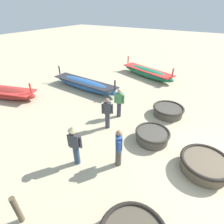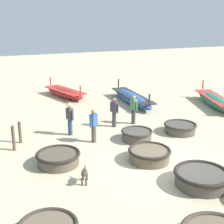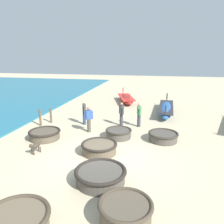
{
  "view_description": "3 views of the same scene",
  "coord_description": "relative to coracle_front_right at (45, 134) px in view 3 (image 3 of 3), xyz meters",
  "views": [
    {
      "loc": [
        -5.61,
        1.08,
        5.08
      ],
      "look_at": [
        0.0,
        4.53,
        1.03
      ],
      "focal_mm": 28.0,
      "sensor_mm": 36.0,
      "label": 1
    },
    {
      "loc": [
        -6.18,
        -9.39,
        5.55
      ],
      "look_at": [
        -0.46,
        3.82,
        1.16
      ],
      "focal_mm": 50.0,
      "sensor_mm": 36.0,
      "label": 2
    },
    {
      "loc": [
        2.27,
        -8.75,
        4.58
      ],
      "look_at": [
        -0.47,
        4.62,
        0.96
      ],
      "focal_mm": 35.0,
      "sensor_mm": 36.0,
      "label": 3
    }
  ],
  "objects": [
    {
      "name": "fisherman_hauling",
      "position": [
        2.07,
        1.6,
        0.56
      ],
      "size": [
        0.46,
        0.37,
        1.57
      ],
      "color": "#4C473D",
      "rests_on": "ground"
    },
    {
      "name": "ground_plane",
      "position": [
        3.69,
        -1.67,
        -0.28
      ],
      "size": [
        80.0,
        80.0,
        0.0
      ],
      "primitive_type": "plane",
      "color": "#C6B793"
    },
    {
      "name": "coracle_beside_post",
      "position": [
        3.44,
        -1.14,
        0.01
      ],
      "size": [
        1.73,
        1.73,
        0.52
      ],
      "color": "brown",
      "rests_on": "ground"
    },
    {
      "name": "fisherman_by_coracle",
      "position": [
        1.34,
        2.94,
        0.68
      ],
      "size": [
        0.36,
        0.51,
        1.67
      ],
      "color": "#2D425B",
      "rests_on": "ground"
    },
    {
      "name": "coracle_center",
      "position": [
        6.46,
        1.04,
        -0.01
      ],
      "size": [
        1.63,
        1.63,
        0.48
      ],
      "color": "#4C473F",
      "rests_on": "ground"
    },
    {
      "name": "long_boat_white_hull",
      "position": [
        6.79,
        7.0,
        0.07
      ],
      "size": [
        1.36,
        5.53,
        1.2
      ],
      "color": "#285693",
      "rests_on": "ground"
    },
    {
      "name": "mooring_post_shoreline",
      "position": [
        -1.42,
        2.1,
        0.28
      ],
      "size": [
        0.14,
        0.14,
        1.12
      ],
      "primitive_type": "cylinder",
      "color": "brown",
      "rests_on": "ground"
    },
    {
      "name": "coracle_front_right",
      "position": [
        0.0,
        0.0,
        0.0
      ],
      "size": [
        1.75,
        1.75,
        0.51
      ],
      "color": "brown",
      "rests_on": "ground"
    },
    {
      "name": "coracle_far_right",
      "position": [
        4.0,
        1.01,
        -0.0
      ],
      "size": [
        1.48,
        1.48,
        0.5
      ],
      "color": "#4C473F",
      "rests_on": "ground"
    },
    {
      "name": "coracle_upturned",
      "position": [
        5.29,
        -5.27,
        0.06
      ],
      "size": [
        1.57,
        1.57,
        0.62
      ],
      "color": "brown",
      "rests_on": "ground"
    },
    {
      "name": "coracle_weathered",
      "position": [
        4.12,
        -3.51,
        0.01
      ],
      "size": [
        1.93,
        1.93,
        0.53
      ],
      "color": "#4C473F",
      "rests_on": "ground"
    },
    {
      "name": "dog",
      "position": [
        0.47,
        -1.8,
        0.09
      ],
      "size": [
        0.39,
        0.64,
        0.55
      ],
      "color": "#3D3328",
      "rests_on": "ground"
    },
    {
      "name": "mooring_post_mid_beach",
      "position": [
        -1.05,
        2.86,
        0.23
      ],
      "size": [
        0.14,
        0.14,
        1.02
      ],
      "primitive_type": "cylinder",
      "color": "brown",
      "rests_on": "ground"
    },
    {
      "name": "long_boat_ochre_hull",
      "position": [
        3.09,
        10.4,
        0.06
      ],
      "size": [
        2.32,
        4.39,
        1.17
      ],
      "color": "maroon",
      "rests_on": "ground"
    },
    {
      "name": "fisherman_with_hat",
      "position": [
        4.95,
        3.21,
        0.56
      ],
      "size": [
        0.3,
        0.51,
        1.57
      ],
      "color": "#383842",
      "rests_on": "ground"
    },
    {
      "name": "coracle_nearest",
      "position": [
        2.46,
        -6.17,
        -0.01
      ],
      "size": [
        1.87,
        1.87,
        0.49
      ],
      "color": "brown",
      "rests_on": "ground"
    },
    {
      "name": "fisherman_standing_right",
      "position": [
        3.8,
        3.18,
        0.56
      ],
      "size": [
        0.36,
        0.47,
        1.57
      ],
      "color": "#383842",
      "rests_on": "ground"
    }
  ]
}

